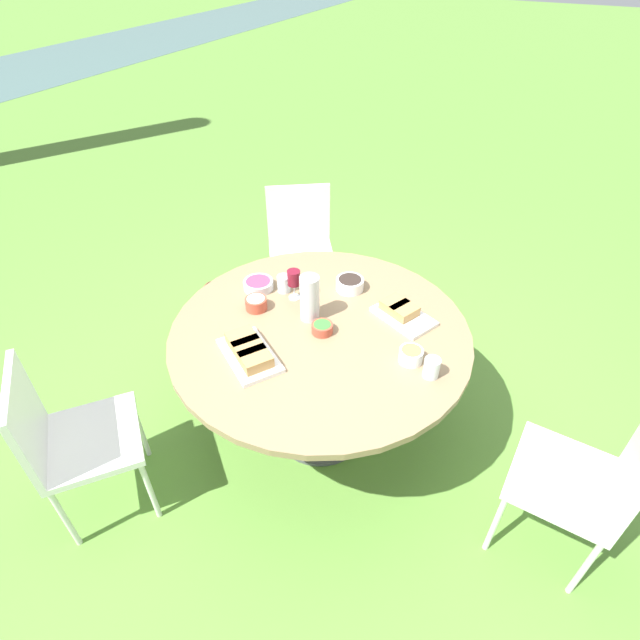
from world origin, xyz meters
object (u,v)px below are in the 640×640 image
(chair_near_left, at_px, (300,241))
(handbag, at_px, (211,311))
(chair_near_right, at_px, (67,435))
(chair_far_back, at_px, (591,478))
(water_pitcher, at_px, (310,298))
(dining_table, at_px, (320,344))
(wine_glass, at_px, (294,279))

(chair_near_left, distance_m, handbag, 0.80)
(chair_near_right, bearing_deg, chair_far_back, -68.97)
(chair_near_right, xyz_separation_m, handbag, (1.40, 0.32, -0.40))
(chair_near_left, xyz_separation_m, water_pitcher, (-0.98, -0.59, 0.34))
(dining_table, xyz_separation_m, chair_near_left, (1.04, 0.67, -0.13))
(water_pitcher, relative_size, handbag, 0.65)
(dining_table, height_order, water_pitcher, water_pitcher)
(chair_far_back, xyz_separation_m, handbag, (0.60, 2.39, -0.40))
(dining_table, relative_size, handbag, 3.96)
(dining_table, distance_m, chair_near_left, 1.24)
(chair_near_left, relative_size, water_pitcher, 3.70)
(chair_near_right, distance_m, handbag, 1.49)
(chair_near_right, relative_size, water_pitcher, 3.70)
(dining_table, xyz_separation_m, water_pitcher, (0.06, 0.09, 0.21))
(dining_table, distance_m, chair_near_right, 1.21)
(dining_table, height_order, chair_near_right, chair_near_right)
(chair_near_left, relative_size, handbag, 2.42)
(chair_near_left, distance_m, chair_near_right, 1.95)
(chair_far_back, bearing_deg, dining_table, 85.24)
(wine_glass, bearing_deg, chair_near_right, 152.65)
(chair_near_right, relative_size, wine_glass, 5.32)
(dining_table, xyz_separation_m, handbag, (0.50, 1.11, -0.53))
(chair_near_right, relative_size, handbag, 2.42)
(chair_far_back, height_order, water_pitcher, water_pitcher)
(dining_table, distance_m, chair_far_back, 1.30)
(chair_near_right, relative_size, chair_far_back, 1.00)
(dining_table, distance_m, wine_glass, 0.36)
(handbag, bearing_deg, chair_near_right, -167.30)
(chair_far_back, bearing_deg, wine_glass, 79.62)
(dining_table, relative_size, wine_glass, 8.70)
(chair_near_left, height_order, chair_near_right, same)
(chair_near_right, height_order, water_pitcher, water_pitcher)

